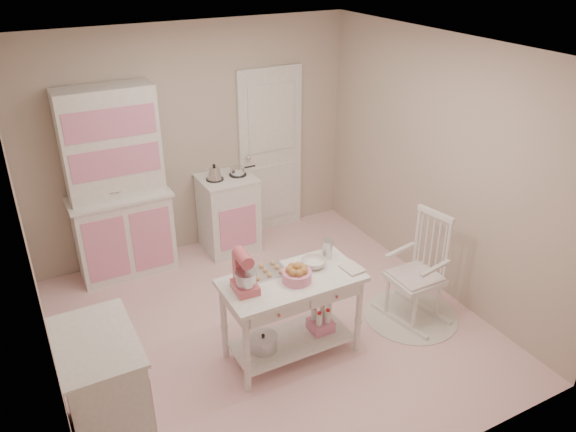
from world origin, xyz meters
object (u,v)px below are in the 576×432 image
object	(u,v)px
base_cabinet	(105,391)
rocking_chair	(416,269)
hutch	(117,186)
stove	(228,213)
bread_basket	(297,276)
work_table	(292,317)
stand_mixer	(245,273)

from	to	relation	value
base_cabinet	rocking_chair	world-z (taller)	rocking_chair
hutch	stove	size ratio (longest dim) A/B	2.26
base_cabinet	bread_basket	bearing A→B (deg)	5.16
hutch	bread_basket	distance (m)	2.35
hutch	stove	distance (m)	1.33
base_cabinet	work_table	bearing A→B (deg)	6.96
hutch	rocking_chair	world-z (taller)	hutch
rocking_chair	stand_mixer	bearing A→B (deg)	165.89
rocking_chair	base_cabinet	bearing A→B (deg)	171.47
work_table	bread_basket	xyz separation A→B (m)	(0.02, -0.05, 0.45)
bread_basket	hutch	bearing A→B (deg)	114.42
work_table	stand_mixer	distance (m)	0.71
hutch	rocking_chair	size ratio (longest dim) A/B	1.89
work_table	stand_mixer	xyz separation A→B (m)	(-0.42, 0.02, 0.57)
work_table	stove	bearing A→B (deg)	82.90
hutch	stove	bearing A→B (deg)	-2.39
hutch	rocking_chair	distance (m)	3.15
stand_mixer	rocking_chair	bearing A→B (deg)	0.22
bread_basket	stand_mixer	bearing A→B (deg)	170.96
hutch	base_cabinet	world-z (taller)	hutch
hutch	base_cabinet	distance (m)	2.45
hutch	bread_basket	xyz separation A→B (m)	(0.97, -2.13, -0.19)
hutch	rocking_chair	xyz separation A→B (m)	(2.25, -2.15, -0.49)
base_cabinet	bread_basket	world-z (taller)	base_cabinet
stove	base_cabinet	xyz separation A→B (m)	(-1.89, -2.23, 0.00)
stand_mixer	work_table	bearing A→B (deg)	0.63
rocking_chair	work_table	size ratio (longest dim) A/B	0.92
stove	bread_basket	size ratio (longest dim) A/B	3.68
hutch	base_cabinet	xyz separation A→B (m)	(-0.69, -2.28, -0.58)
base_cabinet	work_table	size ratio (longest dim) A/B	0.77
hutch	bread_basket	world-z (taller)	hutch
hutch	work_table	xyz separation A→B (m)	(0.95, -2.08, -0.64)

